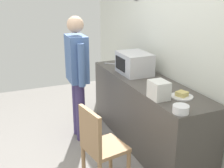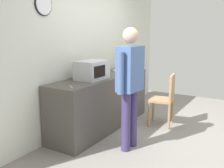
{
  "view_description": "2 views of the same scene",
  "coord_description": "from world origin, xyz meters",
  "px_view_note": "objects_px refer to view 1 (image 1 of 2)",
  "views": [
    {
      "loc": [
        2.95,
        -0.58,
        2.07
      ],
      "look_at": [
        -0.41,
        0.85,
        0.82
      ],
      "focal_mm": 44.95,
      "sensor_mm": 36.0,
      "label": 1
    },
    {
      "loc": [
        -3.8,
        -1.22,
        1.69
      ],
      "look_at": [
        -0.28,
        0.92,
        0.85
      ],
      "focal_mm": 41.79,
      "sensor_mm": 36.0,
      "label": 2
    }
  ],
  "objects_px": {
    "microwave": "(134,63)",
    "person_standing": "(77,70)",
    "sandwich_plate": "(182,95)",
    "salad_bowl": "(181,109)",
    "spoon_utensil": "(110,63)",
    "toaster": "(159,90)",
    "wooden_chair": "(99,145)",
    "fork_utensil": "(160,83)"
  },
  "relations": [
    {
      "from": "person_standing",
      "to": "microwave",
      "type": "bearing_deg",
      "value": 76.93
    },
    {
      "from": "salad_bowl",
      "to": "spoon_utensil",
      "type": "distance_m",
      "value": 2.01
    },
    {
      "from": "salad_bowl",
      "to": "person_standing",
      "type": "relative_size",
      "value": 0.09
    },
    {
      "from": "toaster",
      "to": "person_standing",
      "type": "relative_size",
      "value": 0.13
    },
    {
      "from": "sandwich_plate",
      "to": "person_standing",
      "type": "height_order",
      "value": "person_standing"
    },
    {
      "from": "spoon_utensil",
      "to": "sandwich_plate",
      "type": "bearing_deg",
      "value": 5.95
    },
    {
      "from": "toaster",
      "to": "fork_utensil",
      "type": "bearing_deg",
      "value": 145.93
    },
    {
      "from": "fork_utensil",
      "to": "spoon_utensil",
      "type": "height_order",
      "value": "same"
    },
    {
      "from": "salad_bowl",
      "to": "sandwich_plate",
      "type": "bearing_deg",
      "value": 142.33
    },
    {
      "from": "toaster",
      "to": "salad_bowl",
      "type": "bearing_deg",
      "value": -0.73
    },
    {
      "from": "salad_bowl",
      "to": "toaster",
      "type": "xyz_separation_m",
      "value": [
        -0.41,
        0.01,
        0.06
      ]
    },
    {
      "from": "wooden_chair",
      "to": "toaster",
      "type": "bearing_deg",
      "value": 92.45
    },
    {
      "from": "microwave",
      "to": "person_standing",
      "type": "relative_size",
      "value": 0.29
    },
    {
      "from": "fork_utensil",
      "to": "spoon_utensil",
      "type": "distance_m",
      "value": 1.19
    },
    {
      "from": "sandwich_plate",
      "to": "fork_utensil",
      "type": "distance_m",
      "value": 0.5
    },
    {
      "from": "fork_utensil",
      "to": "spoon_utensil",
      "type": "relative_size",
      "value": 1.0
    },
    {
      "from": "microwave",
      "to": "person_standing",
      "type": "xyz_separation_m",
      "value": [
        -0.18,
        -0.78,
        -0.06
      ]
    },
    {
      "from": "sandwich_plate",
      "to": "wooden_chair",
      "type": "xyz_separation_m",
      "value": [
        -0.04,
        -0.97,
        -0.42
      ]
    },
    {
      "from": "fork_utensil",
      "to": "spoon_utensil",
      "type": "xyz_separation_m",
      "value": [
        -1.17,
        -0.2,
        0.0
      ]
    },
    {
      "from": "sandwich_plate",
      "to": "salad_bowl",
      "type": "distance_m",
      "value": 0.43
    },
    {
      "from": "person_standing",
      "to": "wooden_chair",
      "type": "relative_size",
      "value": 1.85
    },
    {
      "from": "salad_bowl",
      "to": "toaster",
      "type": "distance_m",
      "value": 0.41
    },
    {
      "from": "wooden_chair",
      "to": "fork_utensil",
      "type": "bearing_deg",
      "value": 114.62
    },
    {
      "from": "microwave",
      "to": "wooden_chair",
      "type": "bearing_deg",
      "value": -42.55
    },
    {
      "from": "spoon_utensil",
      "to": "fork_utensil",
      "type": "bearing_deg",
      "value": 9.87
    },
    {
      "from": "spoon_utensil",
      "to": "person_standing",
      "type": "relative_size",
      "value": 0.1
    },
    {
      "from": "microwave",
      "to": "fork_utensil",
      "type": "relative_size",
      "value": 2.94
    },
    {
      "from": "spoon_utensil",
      "to": "toaster",
      "type": "bearing_deg",
      "value": -3.09
    },
    {
      "from": "microwave",
      "to": "wooden_chair",
      "type": "xyz_separation_m",
      "value": [
        0.98,
        -0.9,
        -0.55
      ]
    },
    {
      "from": "sandwich_plate",
      "to": "toaster",
      "type": "xyz_separation_m",
      "value": [
        -0.07,
        -0.26,
        0.08
      ]
    },
    {
      "from": "toaster",
      "to": "wooden_chair",
      "type": "height_order",
      "value": "toaster"
    },
    {
      "from": "sandwich_plate",
      "to": "wooden_chair",
      "type": "distance_m",
      "value": 1.06
    },
    {
      "from": "microwave",
      "to": "fork_utensil",
      "type": "xyz_separation_m",
      "value": [
        0.52,
        0.1,
        -0.15
      ]
    },
    {
      "from": "person_standing",
      "to": "salad_bowl",
      "type": "bearing_deg",
      "value": 20.75
    },
    {
      "from": "salad_bowl",
      "to": "spoon_utensil",
      "type": "bearing_deg",
      "value": 177.39
    },
    {
      "from": "microwave",
      "to": "sandwich_plate",
      "type": "xyz_separation_m",
      "value": [
        1.02,
        0.07,
        -0.13
      ]
    },
    {
      "from": "spoon_utensil",
      "to": "wooden_chair",
      "type": "height_order",
      "value": "wooden_chair"
    },
    {
      "from": "fork_utensil",
      "to": "person_standing",
      "type": "xyz_separation_m",
      "value": [
        -0.71,
        -0.88,
        0.09
      ]
    },
    {
      "from": "salad_bowl",
      "to": "wooden_chair",
      "type": "relative_size",
      "value": 0.17
    },
    {
      "from": "sandwich_plate",
      "to": "toaster",
      "type": "relative_size",
      "value": 1.15
    },
    {
      "from": "sandwich_plate",
      "to": "salad_bowl",
      "type": "xyz_separation_m",
      "value": [
        0.34,
        -0.26,
        0.02
      ]
    },
    {
      "from": "microwave",
      "to": "spoon_utensil",
      "type": "xyz_separation_m",
      "value": [
        -0.64,
        -0.1,
        -0.15
      ]
    }
  ]
}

